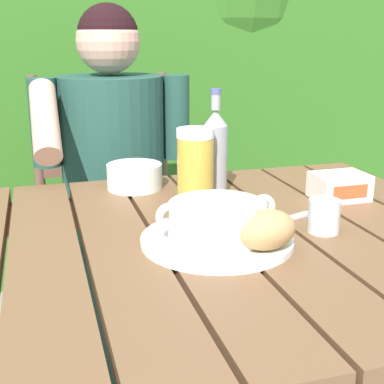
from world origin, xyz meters
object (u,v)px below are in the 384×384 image
at_px(beer_bottle, 215,151).
at_px(chair_near_diner, 110,219).
at_px(bread_roll, 266,230).
at_px(water_glass_small, 324,216).
at_px(soup_bowl, 217,219).
at_px(beer_glass, 195,166).
at_px(table_knife, 280,221).
at_px(butter_tub, 339,186).
at_px(person_eating, 115,170).
at_px(serving_plate, 217,240).
at_px(diner_bowl, 135,176).

bearing_deg(beer_bottle, chair_near_diner, 105.40).
bearing_deg(bread_roll, beer_bottle, 85.10).
relative_size(beer_bottle, water_glass_small, 3.84).
xyz_separation_m(soup_bowl, beer_bottle, (0.10, 0.30, 0.06)).
distance_m(beer_glass, table_knife, 0.23).
relative_size(chair_near_diner, butter_tub, 7.94).
bearing_deg(water_glass_small, person_eating, 112.03).
height_order(soup_bowl, bread_roll, soup_bowl).
bearing_deg(beer_glass, serving_plate, -97.49).
xyz_separation_m(bread_roll, diner_bowl, (-0.14, 0.47, -0.02)).
height_order(serving_plate, bread_roll, bread_roll).
bearing_deg(beer_glass, bread_roll, -84.44).
bearing_deg(person_eating, chair_near_diner, 89.15).
relative_size(person_eating, butter_tub, 9.77).
relative_size(beer_bottle, diner_bowl, 1.84).
relative_size(chair_near_diner, water_glass_small, 14.94).
distance_m(butter_tub, table_knife, 0.23).
bearing_deg(bread_roll, serving_plate, 130.60).
distance_m(bread_roll, beer_glass, 0.33).
bearing_deg(beer_glass, chair_near_diner, 99.30).
height_order(beer_bottle, water_glass_small, beer_bottle).
xyz_separation_m(beer_glass, diner_bowl, (-0.11, 0.15, -0.05)).
bearing_deg(chair_near_diner, diner_bowl, -90.00).
height_order(water_glass_small, diner_bowl, water_glass_small).
bearing_deg(table_knife, soup_bowl, -157.41).
bearing_deg(chair_near_diner, butter_tub, -59.81).
bearing_deg(person_eating, table_knife, -70.25).
distance_m(chair_near_diner, butter_tub, 0.92).
xyz_separation_m(bread_roll, table_knife, (0.09, 0.14, -0.04)).
xyz_separation_m(chair_near_diner, beer_glass, (0.11, -0.68, 0.35)).
bearing_deg(serving_plate, person_eating, 96.43).
xyz_separation_m(bread_roll, beer_bottle, (0.03, 0.37, 0.06)).
distance_m(serving_plate, soup_bowl, 0.04).
relative_size(person_eating, water_glass_small, 18.37).
relative_size(bread_roll, water_glass_small, 2.07).
height_order(bread_roll, beer_glass, beer_glass).
bearing_deg(butter_tub, beer_glass, 167.88).
distance_m(chair_near_diner, soup_bowl, 0.98).
relative_size(serving_plate, bread_roll, 2.08).
bearing_deg(diner_bowl, table_knife, -54.47).
xyz_separation_m(person_eating, table_knife, (0.24, -0.67, 0.04)).
bearing_deg(table_knife, person_eating, 109.75).
bearing_deg(water_glass_small, bread_roll, -155.31).
relative_size(soup_bowl, table_knife, 1.58).
height_order(soup_bowl, water_glass_small, soup_bowl).
xyz_separation_m(soup_bowl, bread_roll, (0.06, -0.07, 0.00)).
bearing_deg(butter_tub, table_knife, -151.11).
xyz_separation_m(person_eating, diner_bowl, (0.00, -0.34, 0.06)).
relative_size(chair_near_diner, table_knife, 6.70).
height_order(serving_plate, water_glass_small, water_glass_small).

